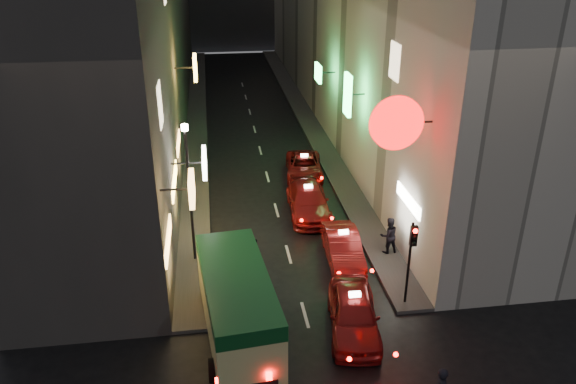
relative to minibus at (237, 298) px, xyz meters
name	(u,v)px	position (x,y,z in m)	size (l,w,h in m)	color
sidewalk_left	(197,119)	(-1.65, 26.45, -1.63)	(1.50, 52.00, 0.15)	#44423F
sidewalk_right	(304,114)	(6.85, 26.45, -1.63)	(1.50, 52.00, 0.15)	#44423F
minibus	(237,298)	(0.00, 0.00, 0.00)	(2.80, 6.46, 2.70)	#CAC77E
taxi_near	(354,311)	(4.19, -0.19, -0.83)	(3.05, 5.76, 1.91)	maroon
taxi_second	(343,245)	(4.92, 4.61, -0.92)	(2.25, 5.00, 1.73)	maroon
taxi_third	(308,198)	(4.19, 9.41, -0.87)	(2.38, 5.34, 1.84)	maroon
taxi_far	(304,165)	(4.79, 14.21, -0.97)	(2.39, 4.79, 1.64)	maroon
pedestrian_sidewalk	(389,233)	(7.05, 4.79, -0.58)	(0.73, 0.46, 1.94)	black
traffic_light	(412,247)	(6.60, 0.92, 0.98)	(0.26, 0.43, 3.50)	black
lamp_post	(189,185)	(-1.60, 5.45, 2.02)	(0.28, 0.28, 6.22)	black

